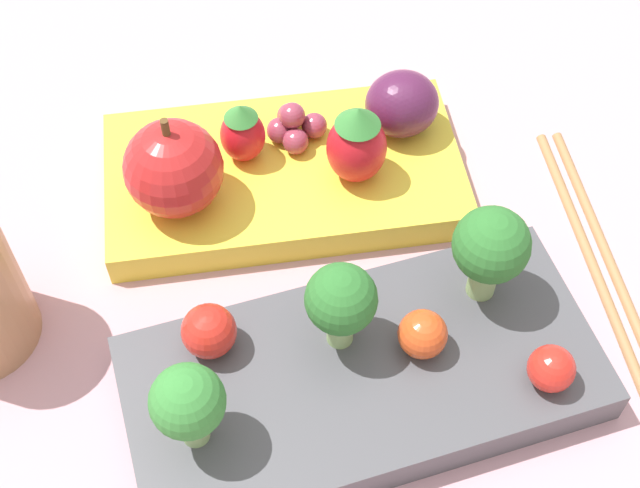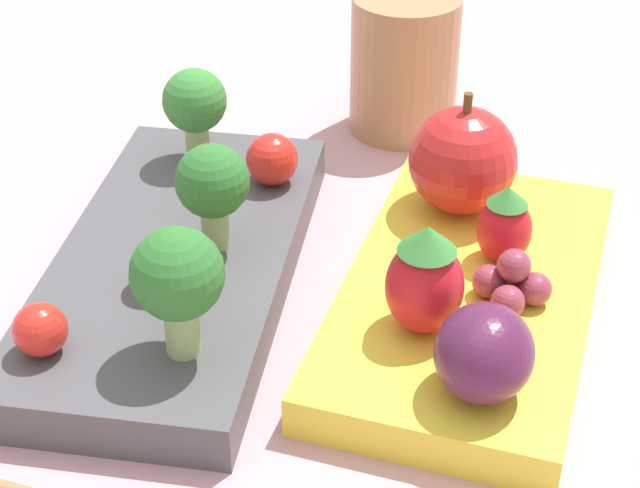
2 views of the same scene
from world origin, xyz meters
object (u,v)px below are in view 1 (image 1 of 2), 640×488
broccoli_floret_2 (188,404)px  strawberry_0 (242,132)px  broccoli_floret_1 (491,248)px  cherry_tomato_0 (423,334)px  plum (402,104)px  apple (173,168)px  strawberry_1 (357,144)px  bento_box_fruit (284,175)px  grape_cluster (297,125)px  cherry_tomato_2 (209,331)px  cherry_tomato_1 (551,369)px  chopsticks_pair (608,274)px  bento_box_savoury (362,378)px  broccoli_floret_0 (343,301)px

broccoli_floret_2 → strawberry_0: 0.17m
broccoli_floret_1 → cherry_tomato_0: (0.04, 0.03, -0.02)m
strawberry_0 → plum: bearing=-177.0°
apple → plum: 0.14m
apple → plum: (-0.13, -0.03, -0.01)m
strawberry_1 → broccoli_floret_1: bearing=116.8°
bento_box_fruit → grape_cluster: (-0.01, -0.02, 0.02)m
cherry_tomato_2 → broccoli_floret_2: bearing=75.0°
broccoli_floret_1 → grape_cluster: broccoli_floret_1 is taller
apple → strawberry_0: 0.05m
apple → broccoli_floret_2: bearing=87.9°
bento_box_fruit → cherry_tomato_1: 0.19m
broccoli_floret_1 → chopsticks_pair: 0.10m
broccoli_floret_1 → strawberry_1: bearing=-63.2°
broccoli_floret_2 → cherry_tomato_0: bearing=-167.0°
apple → strawberry_1: size_ratio=1.23×
broccoli_floret_1 → grape_cluster: bearing=-59.5°
cherry_tomato_1 → grape_cluster: 0.20m
bento_box_fruit → chopsticks_pair: size_ratio=0.98×
broccoli_floret_1 → plum: 0.12m
strawberry_1 → chopsticks_pair: 0.15m
cherry_tomato_0 → cherry_tomato_1: cherry_tomato_0 is taller
bento_box_fruit → broccoli_floret_1: bearing=128.8°
strawberry_0 → apple: bearing=34.0°
cherry_tomato_1 → cherry_tomato_0: bearing=-27.7°
bento_box_savoury → broccoli_floret_1: (-0.07, -0.03, 0.05)m
bento_box_fruit → broccoli_floret_0: size_ratio=3.94×
bento_box_fruit → broccoli_floret_2: 0.18m
bento_box_savoury → bento_box_fruit: size_ratio=1.16×
broccoli_floret_0 → cherry_tomato_2: bearing=-6.7°
plum → grape_cluster: bearing=-3.2°
bento_box_fruit → strawberry_1: (-0.04, 0.01, 0.03)m
plum → cherry_tomato_2: bearing=45.5°
bento_box_fruit → strawberry_0: strawberry_0 is taller
broccoli_floret_0 → plum: size_ratio=1.23×
cherry_tomato_2 → plum: bearing=-134.5°
plum → cherry_tomato_1: bearing=99.4°
bento_box_fruit → strawberry_0: bearing=-27.4°
cherry_tomato_1 → plum: 0.18m
bento_box_savoury → strawberry_0: strawberry_0 is taller
cherry_tomato_2 → apple: size_ratio=0.43×
cherry_tomato_0 → chopsticks_pair: (-0.12, -0.03, -0.03)m
chopsticks_pair → cherry_tomato_2: bearing=4.1°
broccoli_floret_2 → apple: apple is taller
broccoli_floret_2 → apple: bearing=-92.1°
broccoli_floret_0 → broccoli_floret_1: 0.08m
apple → strawberry_1: (-0.10, -0.00, -0.00)m
broccoli_floret_2 → chopsticks_pair: bearing=-165.0°
apple → grape_cluster: size_ratio=1.77×
cherry_tomato_2 → plum: (-0.12, -0.13, 0.00)m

